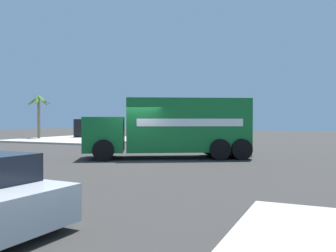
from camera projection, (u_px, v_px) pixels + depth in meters
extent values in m
plane|color=#33302D|center=(135.00, 160.00, 16.89)|extent=(100.00, 100.00, 0.00)
cube|color=#B2ADA0|center=(85.00, 139.00, 33.44)|extent=(11.24, 11.24, 0.14)
cube|color=#146B2D|center=(187.00, 125.00, 17.94)|extent=(5.03, 6.44, 2.61)
cube|color=#146B2D|center=(105.00, 134.00, 17.59)|extent=(3.02, 2.83, 1.70)
cube|color=black|center=(87.00, 127.00, 17.51)|extent=(1.80, 1.05, 0.88)
cube|color=#B2B2B7|center=(243.00, 153.00, 18.22)|extent=(2.11, 1.30, 0.21)
cube|color=white|center=(191.00, 122.00, 16.73)|extent=(2.48, 4.43, 0.36)
cube|color=white|center=(184.00, 122.00, 19.14)|extent=(2.48, 4.43, 0.36)
cylinder|color=black|center=(103.00, 150.00, 16.37)|extent=(0.73, 1.01, 1.00)
cylinder|color=black|center=(108.00, 146.00, 18.84)|extent=(0.73, 1.01, 1.00)
cylinder|color=black|center=(220.00, 150.00, 16.85)|extent=(0.73, 1.01, 1.00)
cylinder|color=black|center=(210.00, 146.00, 19.32)|extent=(0.73, 1.01, 1.00)
cylinder|color=black|center=(242.00, 149.00, 16.94)|extent=(0.73, 1.01, 1.00)
cylinder|color=black|center=(228.00, 146.00, 19.41)|extent=(0.73, 1.01, 1.00)
cylinder|color=black|center=(52.00, 207.00, 6.52)|extent=(0.23, 0.63, 0.62)
cube|color=black|center=(78.00, 128.00, 36.17)|extent=(1.16, 1.17, 1.85)
cube|color=black|center=(79.00, 127.00, 35.80)|extent=(0.48, 0.51, 1.18)
cylinder|color=#7A6647|center=(39.00, 117.00, 34.59)|extent=(0.26, 0.26, 4.05)
ellipsoid|color=#386023|center=(43.00, 100.00, 35.08)|extent=(1.19, 0.37, 0.95)
ellipsoid|color=#386023|center=(38.00, 100.00, 35.12)|extent=(1.12, 1.19, 0.82)
ellipsoid|color=#386023|center=(34.00, 100.00, 34.72)|extent=(0.49, 1.20, 0.98)
ellipsoid|color=#386023|center=(33.00, 100.00, 34.17)|extent=(1.22, 0.77, 0.97)
ellipsoid|color=#386023|center=(37.00, 100.00, 33.99)|extent=(1.20, 0.94, 0.94)
ellipsoid|color=#386023|center=(41.00, 98.00, 34.08)|extent=(0.87, 1.36, 0.71)
ellipsoid|color=#386023|center=(45.00, 100.00, 34.77)|extent=(1.11, 1.09, 0.94)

